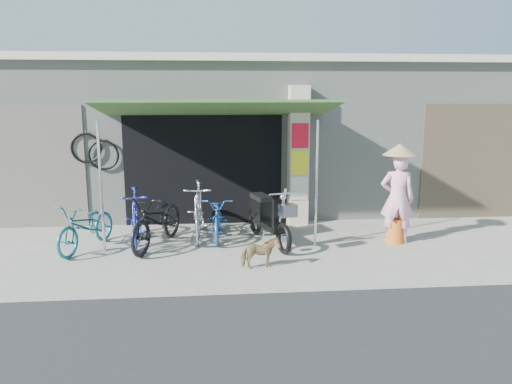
{
  "coord_description": "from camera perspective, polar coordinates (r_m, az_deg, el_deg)",
  "views": [
    {
      "loc": [
        -1.04,
        -8.2,
        2.82
      ],
      "look_at": [
        -0.2,
        1.0,
        1.0
      ],
      "focal_mm": 35.0,
      "sensor_mm": 36.0,
      "label": 1
    }
  ],
  "objects": [
    {
      "name": "street_dog",
      "position": [
        8.22,
        0.46,
        -6.99
      ],
      "size": [
        0.66,
        0.39,
        0.53
      ],
      "primitive_type": "imported",
      "rotation": [
        0.0,
        0.0,
        1.75
      ],
      "color": "#A37356",
      "rests_on": "ground"
    },
    {
      "name": "neighbour_right",
      "position": [
        12.46,
        23.88,
        3.18
      ],
      "size": [
        2.6,
        0.06,
        2.6
      ],
      "primitive_type": "cube",
      "color": "brown",
      "rests_on": "ground"
    },
    {
      "name": "bike_blue",
      "position": [
        9.76,
        -13.59,
        -2.78
      ],
      "size": [
        0.72,
        1.8,
        1.05
      ],
      "primitive_type": "imported",
      "rotation": [
        0.0,
        0.0,
        0.13
      ],
      "color": "#22299D",
      "rests_on": "ground"
    },
    {
      "name": "awning",
      "position": [
        9.83,
        -4.48,
        9.33
      ],
      "size": [
        4.6,
        1.88,
        2.72
      ],
      "color": "#345A28",
      "rests_on": "ground"
    },
    {
      "name": "bike_teal",
      "position": [
        9.66,
        -18.77,
        -3.68
      ],
      "size": [
        1.15,
        1.8,
        0.89
      ],
      "primitive_type": "imported",
      "rotation": [
        0.0,
        0.0,
        -0.36
      ],
      "color": "#186670",
      "rests_on": "ground"
    },
    {
      "name": "bike_navy",
      "position": [
        9.9,
        -4.33,
        -2.84
      ],
      "size": [
        0.65,
        1.67,
        0.87
      ],
      "primitive_type": "imported",
      "rotation": [
        0.0,
        0.0,
        -0.05
      ],
      "color": "#22529C",
      "rests_on": "ground"
    },
    {
      "name": "bike_black",
      "position": [
        9.49,
        -11.17,
        -3.14
      ],
      "size": [
        1.31,
        2.07,
        1.03
      ],
      "primitive_type": "imported",
      "rotation": [
        0.0,
        0.0,
        -0.35
      ],
      "color": "black",
      "rests_on": "ground"
    },
    {
      "name": "nun",
      "position": [
        9.86,
        15.86,
        -0.3
      ],
      "size": [
        0.71,
        0.64,
        1.91
      ],
      "rotation": [
        0.0,
        0.0,
        2.92
      ],
      "color": "#FFABCC",
      "rests_on": "ground"
    },
    {
      "name": "bicycle_shop",
      "position": [
        13.37,
        -0.76,
        6.92
      ],
      "size": [
        12.3,
        5.3,
        3.66
      ],
      "color": "#9DA29A",
      "rests_on": "ground"
    },
    {
      "name": "moped",
      "position": [
        9.54,
        1.33,
        -2.88
      ],
      "size": [
        0.78,
        1.93,
        1.12
      ],
      "rotation": [
        0.0,
        0.0,
        0.28
      ],
      "color": "black",
      "rests_on": "ground"
    },
    {
      "name": "ground",
      "position": [
        8.73,
        1.92,
        -7.7
      ],
      "size": [
        80.0,
        80.0,
        0.0
      ],
      "primitive_type": "plane",
      "color": "#9F9A8F",
      "rests_on": "ground"
    },
    {
      "name": "bike_silver",
      "position": [
        9.97,
        -6.59,
        -2.05
      ],
      "size": [
        0.55,
        1.86,
        1.11
      ],
      "primitive_type": "imported",
      "rotation": [
        0.0,
        0.0,
        -0.02
      ],
      "color": "silver",
      "rests_on": "ground"
    },
    {
      "name": "neighbour_left",
      "position": [
        11.59,
        -25.16,
        2.55
      ],
      "size": [
        2.6,
        0.06,
        2.6
      ],
      "primitive_type": "cube",
      "color": "#6B665B",
      "rests_on": "ground"
    },
    {
      "name": "shop_pillar",
      "position": [
        10.89,
        4.83,
        4.14
      ],
      "size": [
        0.42,
        0.44,
        3.0
      ],
      "color": "beige",
      "rests_on": "ground"
    }
  ]
}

